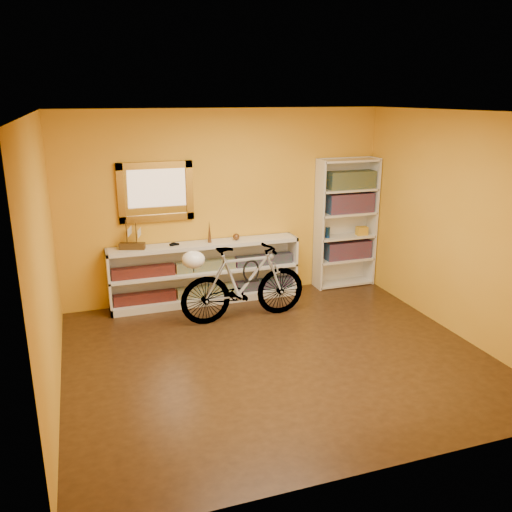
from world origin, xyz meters
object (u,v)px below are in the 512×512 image
object	(u,v)px
console_unit	(206,273)
bookcase	(346,224)
bicycle	(244,283)
helmet	(193,260)

from	to	relation	value
console_unit	bookcase	world-z (taller)	bookcase
bicycle	helmet	distance (m)	0.74
bookcase	helmet	distance (m)	2.57
console_unit	bookcase	size ratio (longest dim) A/B	1.37
bicycle	bookcase	bearing A→B (deg)	-68.86
helmet	bicycle	bearing A→B (deg)	1.45
console_unit	bicycle	bearing A→B (deg)	-66.28
console_unit	helmet	xyz separation A→B (m)	(-0.32, -0.75, 0.44)
console_unit	bicycle	xyz separation A→B (m)	(0.32, -0.73, 0.07)
bookcase	bicycle	world-z (taller)	bookcase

